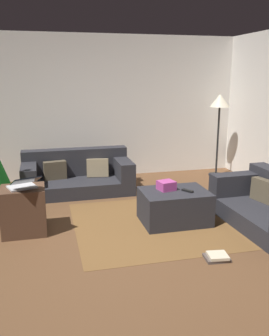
{
  "coord_description": "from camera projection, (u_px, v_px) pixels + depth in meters",
  "views": [
    {
      "loc": [
        -0.55,
        -3.7,
        1.89
      ],
      "look_at": [
        0.52,
        0.65,
        0.75
      ],
      "focal_mm": 39.33,
      "sensor_mm": 36.0,
      "label": 1
    }
  ],
  "objects": [
    {
      "name": "tv_remote",
      "position": [
        187.0,
        191.0,
        4.73
      ],
      "size": [
        0.13,
        0.16,
        0.02
      ],
      "primitive_type": "cube",
      "rotation": [
        0.0,
        0.0,
        0.57
      ],
      "color": "black",
      "rests_on": "ottoman"
    },
    {
      "name": "ottoman",
      "position": [
        174.0,
        207.0,
        4.81
      ],
      "size": [
        0.86,
        0.64,
        0.43
      ],
      "primitive_type": "cube",
      "color": "#26262B",
      "rests_on": "ground_plane"
    },
    {
      "name": "ground_plane",
      "position": [
        103.0,
        250.0,
        4.07
      ],
      "size": [
        6.4,
        6.4,
        0.0
      ],
      "primitive_type": "plane",
      "color": "brown"
    },
    {
      "name": "area_rug",
      "position": [
        174.0,
        222.0,
        4.86
      ],
      "size": [
        2.6,
        2.0,
        0.01
      ],
      "primitive_type": "cube",
      "color": "brown",
      "rests_on": "ground_plane"
    },
    {
      "name": "rear_partition",
      "position": [
        74.0,
        108.0,
        6.71
      ],
      "size": [
        6.4,
        0.12,
        2.6
      ],
      "primitive_type": "cube",
      "color": "silver",
      "rests_on": "ground_plane"
    },
    {
      "name": "side_table",
      "position": [
        24.0,
        210.0,
        4.46
      ],
      "size": [
        0.52,
        0.44,
        0.58
      ],
      "primitive_type": "cube",
      "color": "#4C3323",
      "rests_on": "ground_plane"
    },
    {
      "name": "corner_lamp",
      "position": [
        220.0,
        107.0,
        6.8
      ],
      "size": [
        0.36,
        0.36,
        1.55
      ],
      "color": "black",
      "rests_on": "ground_plane"
    },
    {
      "name": "laptop",
      "position": [
        23.0,
        185.0,
        4.32
      ],
      "size": [
        0.43,
        0.5,
        0.19
      ],
      "color": "silver",
      "rests_on": "side_table"
    },
    {
      "name": "gift_box",
      "position": [
        166.0,
        185.0,
        4.8
      ],
      "size": [
        0.24,
        0.23,
        0.12
      ],
      "primitive_type": "cube",
      "rotation": [
        0.0,
        0.0,
        0.23
      ],
      "color": "#B23F8C",
      "rests_on": "ottoman"
    },
    {
      "name": "book_stack",
      "position": [
        217.0,
        257.0,
        3.86
      ],
      "size": [
        0.27,
        0.23,
        0.06
      ],
      "color": "#4C423D",
      "rests_on": "ground_plane"
    },
    {
      "name": "couch_left",
      "position": [
        77.0,
        176.0,
        6.1
      ],
      "size": [
        1.77,
        0.88,
        0.68
      ],
      "rotation": [
        0.0,
        0.0,
        3.15
      ],
      "color": "#26262B",
      "rests_on": "ground_plane"
    }
  ]
}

